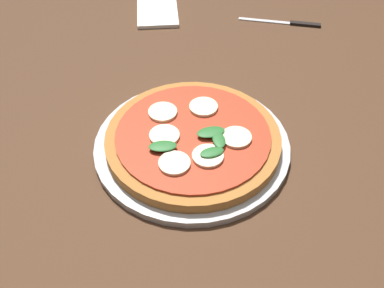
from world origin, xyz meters
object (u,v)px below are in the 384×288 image
(serving_tray, at_px, (192,146))
(knife, at_px, (290,23))
(dining_table, at_px, (230,194))
(napkin, at_px, (157,12))
(pizza, at_px, (193,139))

(serving_tray, relative_size, knife, 2.23)
(dining_table, xyz_separation_m, serving_tray, (0.06, 0.04, 0.09))
(serving_tray, xyz_separation_m, napkin, (0.41, -0.15, -0.00))
(dining_table, relative_size, napkin, 11.28)
(napkin, bearing_deg, serving_tray, 159.52)
(pizza, bearing_deg, serving_tray, 1.45)
(napkin, bearing_deg, pizza, 159.65)
(pizza, relative_size, knife, 1.98)
(dining_table, relative_size, serving_tray, 4.68)
(napkin, height_order, knife, napkin)
(napkin, relative_size, knife, 0.93)
(serving_tray, bearing_deg, knife, -60.02)
(serving_tray, distance_m, napkin, 0.44)
(pizza, xyz_separation_m, napkin, (0.41, -0.15, -0.02))
(pizza, bearing_deg, dining_table, -142.21)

